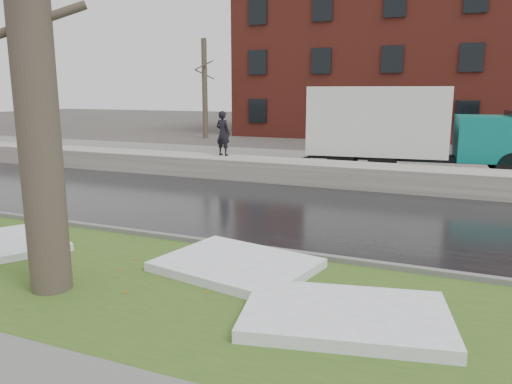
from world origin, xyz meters
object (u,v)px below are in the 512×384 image
at_px(worker, 223,133).
at_px(tree, 30,30).
at_px(fire_hydrant, 41,259).
at_px(box_truck, 405,128).

bearing_deg(worker, tree, 115.73).
distance_m(fire_hydrant, tree, 3.63).
bearing_deg(box_truck, tree, -111.29).
height_order(fire_hydrant, worker, worker).
bearing_deg(tree, worker, 102.82).
distance_m(box_truck, worker, 7.01).
xyz_separation_m(fire_hydrant, tree, (0.34, -0.13, 3.61)).
bearing_deg(fire_hydrant, box_truck, 69.80).
relative_size(tree, box_truck, 0.79).
height_order(fire_hydrant, box_truck, box_truck).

